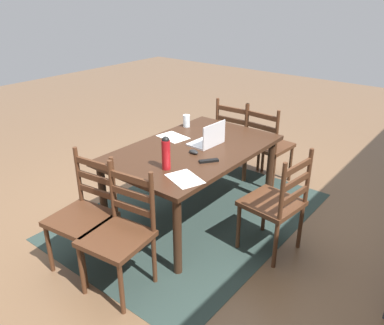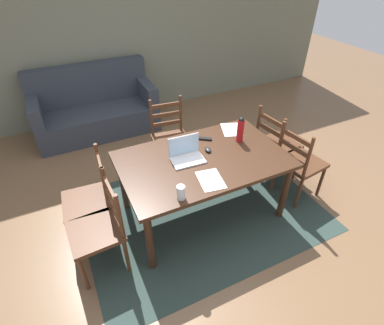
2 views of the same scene
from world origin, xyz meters
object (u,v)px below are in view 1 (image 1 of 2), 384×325
Objects in this scene: chair_left_near at (237,138)px; computer_mouse at (194,152)px; chair_right_near at (84,215)px; water_bottle at (166,152)px; laptop at (209,139)px; drinking_glass at (186,121)px; chair_far_head at (276,204)px; chair_left_far at (268,146)px; chair_right_far at (120,234)px; tv_remote at (209,161)px; dining_table at (193,156)px.

computer_mouse is at bearing 13.67° from chair_left_near.
chair_right_near is 0.82m from water_bottle.
laptop is 2.55× the size of drinking_glass.
chair_far_head is at bearing 107.05° from computer_mouse.
chair_left_far reaches higher than computer_mouse.
laptop reaches higher than chair_right_far.
chair_right_far reaches higher than tv_remote.
chair_right_far is 7.30× the size of drinking_glass.
chair_left_near is 3.34× the size of water_bottle.
computer_mouse is at bearing -160.23° from tv_remote.
chair_left_far is 1.26m from computer_mouse.
chair_left_far reaches higher than dining_table.
chair_right_near is 2.23m from chair_left_near.
chair_right_near reaches higher than drinking_glass.
chair_right_far is 9.50× the size of computer_mouse.
chair_right_far is 1.06m from computer_mouse.
chair_right_far is at bearing 5.77° from laptop.
chair_right_near is at bearing 7.95° from drinking_glass.
chair_right_near reaches higher than tv_remote.
computer_mouse is at bearing 3.76° from laptop.
chair_far_head is at bearing 31.42° from chair_left_far.
chair_left_far is 9.50× the size of computer_mouse.
chair_left_near is (-2.23, -0.41, 0.00)m from chair_right_far.
chair_right_far is 1.00× the size of chair_left_near.
chair_left_near is 9.50× the size of computer_mouse.
chair_left_near is (-2.23, 0.01, 0.00)m from chair_right_near.
chair_far_head is at bearing 89.70° from dining_table.
tv_remote is (0.17, 0.31, 0.09)m from dining_table.
chair_right_far is 1.00m from tv_remote.
water_bottle is (0.65, 0.04, 0.09)m from laptop.
laptop is at bearing 61.19° from drinking_glass.
water_bottle reaches higher than dining_table.
laptop is at bearing -166.20° from computer_mouse.
tv_remote is at bearing -74.42° from chair_far_head.
water_bottle is at bearing -171.93° from chair_right_far.
laptop is at bearing 162.25° from tv_remote.
chair_left_far is at bearing 90.01° from chair_left_near.
water_bottle is at bearing 3.56° from laptop.
chair_left_near is 1.06m from laptop.
chair_right_near is 5.59× the size of tv_remote.
chair_left_near is 1.29m from computer_mouse.
chair_right_far is 1.32m from laptop.
chair_right_near is 1.00× the size of chair_left_near.
laptop reaches higher than computer_mouse.
chair_right_far reaches higher than computer_mouse.
chair_left_near is 1.41m from tv_remote.
water_bottle is at bearing 12.98° from dining_table.
chair_right_near is 1.00× the size of chair_right_far.
chair_left_far is 5.59× the size of tv_remote.
water_bottle is (1.61, -0.09, 0.42)m from chair_left_far.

